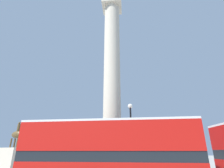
# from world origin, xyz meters

# --- Properties ---
(monument_column) EXTENTS (6.20, 6.20, 22.35)m
(monument_column) POSITION_xyz_m (0.00, 0.00, 7.44)
(monument_column) COLOR #BCB29E
(monument_column) RESTS_ON ground_plane
(bus_a) EXTENTS (10.32, 3.22, 4.38)m
(bus_a) POSITION_xyz_m (0.36, -7.09, 2.41)
(bus_a) COLOR #B7140F
(bus_a) RESTS_ON ground_plane
(equestrian_statue) EXTENTS (4.02, 3.56, 6.29)m
(equestrian_statue) POSITION_xyz_m (-12.84, 4.59, 1.79)
(equestrian_statue) COLOR #BCB29E
(equestrian_statue) RESTS_ON ground_plane
(street_lamp) EXTENTS (0.40, 0.40, 6.38)m
(street_lamp) POSITION_xyz_m (1.83, -3.63, 3.42)
(street_lamp) COLOR black
(street_lamp) RESTS_ON ground_plane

